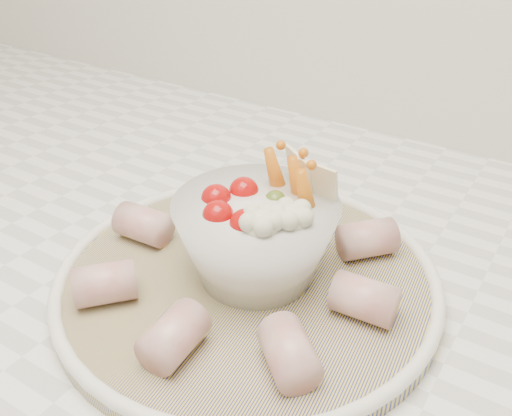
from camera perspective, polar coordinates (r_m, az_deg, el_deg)
The scene contains 3 objects.
serving_platter at distance 0.52m, azimuth -0.87°, elevation -7.04°, with size 0.38×0.38×0.02m.
veggie_bowl at distance 0.49m, azimuth 0.11°, elevation -2.81°, with size 0.14×0.14×0.11m.
cured_meat_rolls at distance 0.51m, azimuth -0.95°, elevation -5.09°, with size 0.28×0.28×0.03m.
Camera 1 is at (0.33, 1.02, 1.26)m, focal length 40.00 mm.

